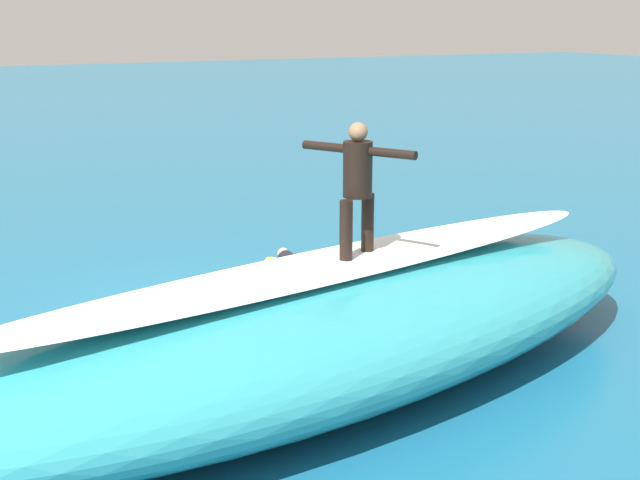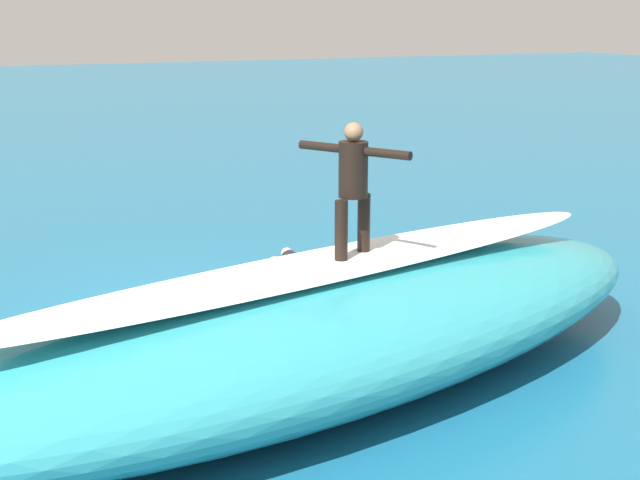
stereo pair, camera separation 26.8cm
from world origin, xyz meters
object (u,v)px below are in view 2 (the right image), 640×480
surfer_riding (353,180)px  surfer_paddling (300,267)px  surfboard_paddling (297,275)px  surfboard_riding (352,259)px

surfer_riding → surfer_paddling: size_ratio=0.90×
surfer_riding → surfboard_paddling: bearing=-134.0°
surfer_riding → surfboard_paddling: size_ratio=0.63×
surfboard_riding → surfboard_paddling: surfboard_riding is taller
surfer_riding → surfer_paddling: 4.31m
surfboard_paddling → surfer_paddling: size_ratio=1.44×
surfboard_riding → surfer_riding: surfer_riding is taller
surfboard_riding → surfer_paddling: (-1.00, -3.66, -1.19)m
surfer_riding → surfboard_paddling: 4.50m
surfboard_riding → surfboard_paddling: bearing=-134.0°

